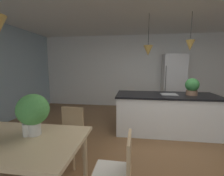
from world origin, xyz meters
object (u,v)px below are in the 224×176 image
at_px(refrigerator, 173,83).
at_px(potted_plant_on_island, 192,86).
at_px(potted_plant_on_table, 33,111).
at_px(vase_on_dining_table, 26,130).
at_px(chair_kitchen_end, 116,172).
at_px(chair_far_right, 69,133).
at_px(kitchen_island, 166,113).
at_px(chair_far_left, 25,130).
at_px(dining_table, 4,144).

distance_m(refrigerator, potted_plant_on_island, 1.97).
distance_m(potted_plant_on_table, vase_on_dining_table, 0.23).
height_order(chair_kitchen_end, chair_far_right, same).
xyz_separation_m(kitchen_island, potted_plant_on_table, (-1.88, -2.10, 0.58)).
bearing_deg(chair_far_left, chair_kitchen_end, -26.71).
xyz_separation_m(dining_table, chair_far_right, (0.40, 0.83, -0.21)).
height_order(chair_far_left, kitchen_island, kitchen_island).
relative_size(dining_table, kitchen_island, 0.77).
relative_size(chair_far_left, vase_on_dining_table, 5.99).
height_order(dining_table, chair_kitchen_end, chair_kitchen_end).
bearing_deg(refrigerator, kitchen_island, -107.43).
distance_m(chair_far_right, potted_plant_on_table, 0.91).
distance_m(chair_far_left, potted_plant_on_island, 3.47).
relative_size(chair_kitchen_end, vase_on_dining_table, 5.99).
bearing_deg(potted_plant_on_table, potted_plant_on_island, 40.95).
bearing_deg(chair_kitchen_end, chair_far_right, 135.78).
height_order(dining_table, kitchen_island, kitchen_island).
bearing_deg(chair_far_left, refrigerator, 46.56).
bearing_deg(potted_plant_on_table, dining_table, -156.66).
bearing_deg(refrigerator, potted_plant_on_table, -121.52).
bearing_deg(chair_kitchen_end, potted_plant_on_island, 56.75).
xyz_separation_m(dining_table, vase_on_dining_table, (0.23, 0.09, 0.14)).
xyz_separation_m(dining_table, potted_plant_on_table, (0.30, 0.13, 0.36)).
xyz_separation_m(dining_table, kitchen_island, (2.17, 2.23, -0.22)).
bearing_deg(potted_plant_on_island, dining_table, -140.63).
xyz_separation_m(chair_kitchen_end, refrigerator, (1.53, 4.20, 0.51)).
bearing_deg(kitchen_island, refrigerator, 72.57).
distance_m(dining_table, kitchen_island, 3.12).
distance_m(refrigerator, vase_on_dining_table, 4.85).
distance_m(chair_kitchen_end, vase_on_dining_table, 1.09).
xyz_separation_m(chair_far_right, refrigerator, (2.39, 3.37, 0.51)).
height_order(chair_far_left, potted_plant_on_island, potted_plant_on_island).
relative_size(chair_far_right, potted_plant_on_island, 2.27).
bearing_deg(chair_far_left, potted_plant_on_table, -45.48).
bearing_deg(dining_table, chair_far_left, 115.50).
height_order(chair_kitchen_end, refrigerator, refrigerator).
bearing_deg(potted_plant_on_island, chair_kitchen_end, -123.25).
height_order(potted_plant_on_table, vase_on_dining_table, potted_plant_on_table).
bearing_deg(potted_plant_on_island, vase_on_dining_table, -139.30).
distance_m(chair_far_left, vase_on_dining_table, 1.03).
bearing_deg(vase_on_dining_table, dining_table, -159.11).
bearing_deg(chair_far_right, chair_far_left, 180.00).
relative_size(chair_far_left, refrigerator, 0.44).
xyz_separation_m(chair_far_left, potted_plant_on_island, (3.12, 1.40, 0.63)).
distance_m(chair_far_right, vase_on_dining_table, 0.84).
distance_m(chair_kitchen_end, chair_far_right, 1.19).
xyz_separation_m(refrigerator, vase_on_dining_table, (-2.56, -4.11, -0.15)).
bearing_deg(potted_plant_on_table, vase_on_dining_table, -149.31).
height_order(kitchen_island, potted_plant_on_table, potted_plant_on_table).
xyz_separation_m(kitchen_island, refrigerator, (0.62, 1.96, 0.52)).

